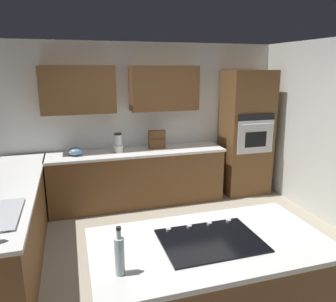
% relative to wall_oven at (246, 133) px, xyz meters
% --- Properties ---
extents(ground_plane, '(14.00, 14.00, 0.00)m').
position_rel_wall_oven_xyz_m(ground_plane, '(1.85, 1.72, -1.08)').
color(ground_plane, '#9E937F').
extents(wall_back, '(6.00, 0.44, 2.60)m').
position_rel_wall_oven_xyz_m(wall_back, '(1.92, -0.33, 0.36)').
color(wall_back, silver).
rests_on(wall_back, ground).
extents(lower_cabinets_back, '(2.80, 0.60, 0.86)m').
position_rel_wall_oven_xyz_m(lower_cabinets_back, '(1.95, -0.00, -0.65)').
color(lower_cabinets_back, brown).
rests_on(lower_cabinets_back, ground).
extents(countertop_back, '(2.84, 0.64, 0.04)m').
position_rel_wall_oven_xyz_m(countertop_back, '(1.95, -0.00, -0.20)').
color(countertop_back, silver).
rests_on(countertop_back, lower_cabinets_back).
extents(lower_cabinets_side, '(0.60, 2.90, 0.86)m').
position_rel_wall_oven_xyz_m(lower_cabinets_side, '(3.67, 1.17, -0.65)').
color(lower_cabinets_side, brown).
rests_on(lower_cabinets_side, ground).
extents(countertop_side, '(0.64, 2.94, 0.04)m').
position_rel_wall_oven_xyz_m(countertop_side, '(3.67, 1.17, -0.20)').
color(countertop_side, silver).
rests_on(countertop_side, lower_cabinets_side).
extents(island_base, '(1.76, 0.91, 0.86)m').
position_rel_wall_oven_xyz_m(island_base, '(1.97, 2.92, -0.65)').
color(island_base, brown).
rests_on(island_base, ground).
extents(island_top, '(1.84, 0.99, 0.04)m').
position_rel_wall_oven_xyz_m(island_top, '(1.97, 2.92, -0.20)').
color(island_top, silver).
rests_on(island_top, island_base).
extents(wall_oven, '(0.80, 0.66, 2.16)m').
position_rel_wall_oven_xyz_m(wall_oven, '(0.00, 0.00, 0.00)').
color(wall_oven, brown).
rests_on(wall_oven, ground).
extents(cooktop, '(0.76, 0.56, 0.03)m').
position_rel_wall_oven_xyz_m(cooktop, '(1.97, 2.91, -0.17)').
color(cooktop, black).
rests_on(cooktop, island_top).
extents(blender, '(0.15, 0.15, 0.31)m').
position_rel_wall_oven_xyz_m(blender, '(2.25, -0.02, -0.05)').
color(blender, beige).
rests_on(blender, countertop_back).
extents(mixing_bowl, '(0.23, 0.23, 0.13)m').
position_rel_wall_oven_xyz_m(mixing_bowl, '(2.90, -0.02, -0.12)').
color(mixing_bowl, '#668CB2').
rests_on(mixing_bowl, countertop_back).
extents(spice_rack, '(0.27, 0.11, 0.30)m').
position_rel_wall_oven_xyz_m(spice_rack, '(1.60, -0.08, -0.03)').
color(spice_rack, brown).
rests_on(spice_rack, countertop_back).
extents(oil_bottle, '(0.06, 0.06, 0.34)m').
position_rel_wall_oven_xyz_m(oil_bottle, '(2.70, 3.13, -0.04)').
color(oil_bottle, silver).
rests_on(oil_bottle, island_top).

